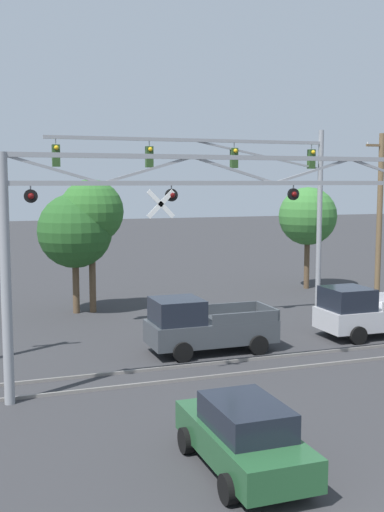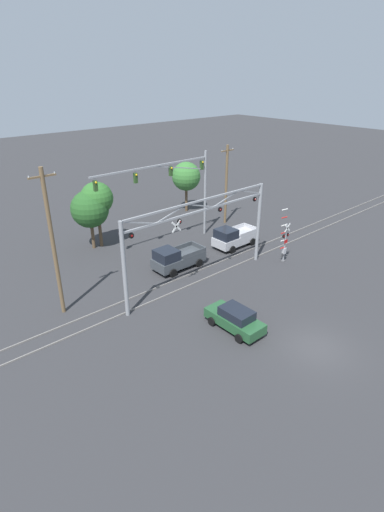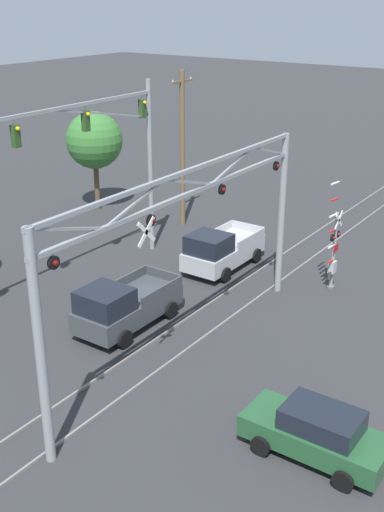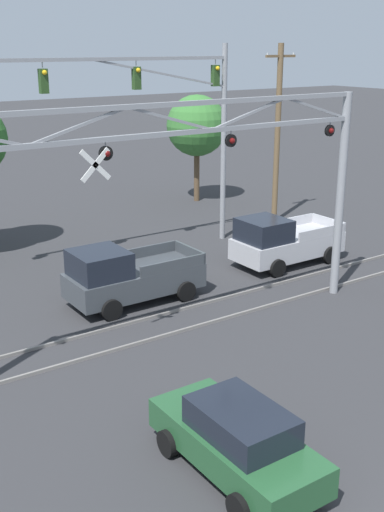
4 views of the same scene
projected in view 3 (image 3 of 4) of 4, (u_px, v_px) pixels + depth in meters
The scene contains 10 objects.
rail_track_near at pixel (183, 352), 23.99m from camera, with size 80.00×0.08×0.10m, color gray.
rail_track_far at pixel (153, 341), 24.75m from camera, with size 80.00×0.08×0.10m, color gray.
crossing_gantry at pixel (189, 238), 22.06m from camera, with size 14.22×0.31×7.15m.
crossing_signal_mast at pixel (333, 251), 28.60m from camera, with size 1.33×0.35×5.16m.
traffic_signal_span at pixel (104, 144), 29.05m from camera, with size 12.79×0.39×8.71m.
pickup_truck_lead at pixel (123, 306), 25.48m from camera, with size 4.75×2.25×2.09m.
pickup_truck_following at pixel (221, 250), 31.00m from camera, with size 4.68×2.25×2.09m.
sedan_waiting at pixel (317, 432), 18.43m from camera, with size 1.98×4.23×1.60m.
utility_pole_right at pixel (182, 148), 35.67m from camera, with size 1.80×0.28×8.72m.
background_tree_far_left_verge at pixel (94, 141), 38.52m from camera, with size 3.42×3.42×6.03m.
Camera 3 is at (-16.88, -0.82, 12.51)m, focal length 45.00 mm.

